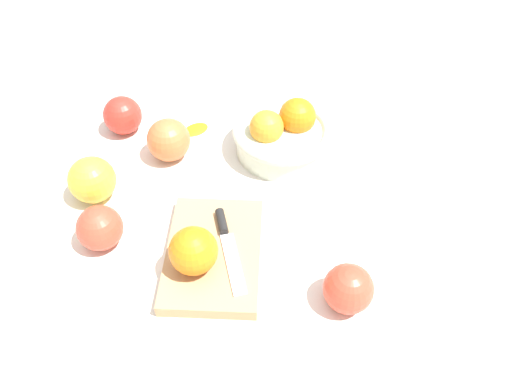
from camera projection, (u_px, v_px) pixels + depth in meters
The scene contains 11 objects.
ground_plane at pixel (222, 212), 0.83m from camera, with size 2.40×2.40×0.00m, color silver.
bowl at pixel (283, 134), 0.91m from camera, with size 0.18×0.18×0.10m.
cutting_board at pixel (214, 254), 0.76m from camera, with size 0.21×0.14×0.02m, color tan.
orange_on_board at pixel (193, 251), 0.71m from camera, with size 0.07×0.07×0.07m, color orange.
knife at pixel (228, 239), 0.76m from camera, with size 0.16×0.04×0.01m.
apple_front_right at pixel (100, 228), 0.76m from camera, with size 0.07×0.07×0.07m, color #D6422D.
apple_front_left at pixel (169, 140), 0.90m from camera, with size 0.08×0.08×0.08m, color #CC6638.
apple_back_right at pixel (348, 289), 0.69m from camera, with size 0.07×0.07×0.07m, color #D6422D.
apple_front_left_2 at pixel (92, 180), 0.83m from camera, with size 0.08×0.08×0.08m, color gold.
apple_front_left_3 at pixel (123, 115), 0.95m from camera, with size 0.07×0.07×0.07m, color red.
citrus_peel at pixel (195, 128), 0.97m from camera, with size 0.05×0.04×0.01m, color orange.
Camera 1 is at (0.55, 0.02, 0.63)m, focal length 35.24 mm.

